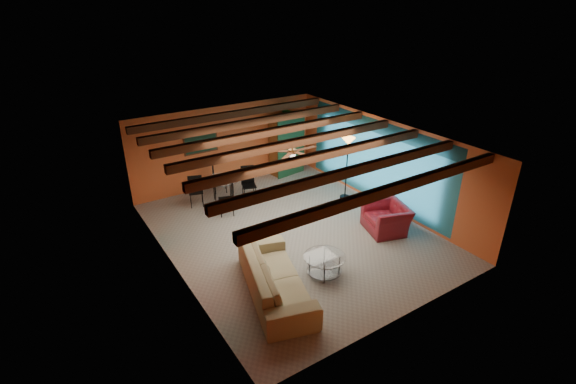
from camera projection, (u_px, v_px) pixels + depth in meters
room at (290, 150)px, 10.61m from camera, size 6.52×8.01×2.71m
sofa at (275, 277)px, 9.04m from camera, size 1.85×3.04×0.83m
armchair at (386, 218)px, 11.49m from camera, size 1.34×1.44×0.77m
coffee_table at (324, 265)px, 9.73m from camera, size 1.10×1.10×0.50m
dining_table at (223, 186)px, 12.98m from camera, size 2.64×2.64×1.09m
armoire at (287, 145)px, 14.98m from camera, size 1.26×0.75×2.08m
floor_lamp at (347, 168)px, 13.10m from camera, size 0.50×0.50×2.01m
ceiling_fan at (292, 151)px, 10.53m from camera, size 1.50×1.50×0.44m
painting at (201, 142)px, 13.40m from camera, size 1.05×0.03×0.65m
potted_plant at (287, 110)px, 14.43m from camera, size 0.45×0.39×0.49m
vase at (221, 167)px, 12.71m from camera, size 0.21×0.21×0.18m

